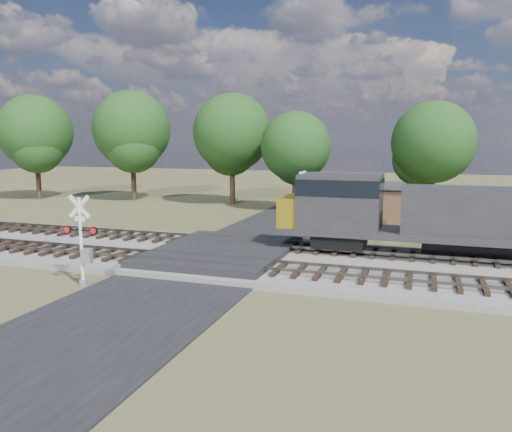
% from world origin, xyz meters
% --- Properties ---
extents(ground, '(160.00, 160.00, 0.00)m').
position_xyz_m(ground, '(0.00, 0.00, 0.00)').
color(ground, '#494C28').
rests_on(ground, ground).
extents(ballast_bed, '(140.00, 10.00, 0.30)m').
position_xyz_m(ballast_bed, '(10.00, 0.50, 0.15)').
color(ballast_bed, gray).
rests_on(ballast_bed, ground).
extents(road, '(7.00, 60.00, 0.08)m').
position_xyz_m(road, '(0.00, 0.00, 0.04)').
color(road, black).
rests_on(road, ground).
extents(crossing_panel, '(7.00, 9.00, 0.62)m').
position_xyz_m(crossing_panel, '(0.00, 0.50, 0.32)').
color(crossing_panel, '#262628').
rests_on(crossing_panel, ground).
extents(track_near, '(140.00, 2.60, 0.33)m').
position_xyz_m(track_near, '(3.12, -2.00, 0.41)').
color(track_near, black).
rests_on(track_near, ballast_bed).
extents(track_far, '(140.00, 2.60, 0.33)m').
position_xyz_m(track_far, '(3.12, 3.00, 0.41)').
color(track_far, black).
rests_on(track_far, ballast_bed).
extents(crossing_signal_near, '(1.66, 0.37, 4.12)m').
position_xyz_m(crossing_signal_near, '(-3.84, -6.30, 1.71)').
color(crossing_signal_near, silver).
rests_on(crossing_signal_near, ground).
extents(crossing_signal_far, '(1.72, 0.39, 4.26)m').
position_xyz_m(crossing_signal_far, '(4.73, 7.63, 1.77)').
color(crossing_signal_far, silver).
rests_on(crossing_signal_far, ground).
extents(equipment_shed, '(5.65, 5.65, 3.36)m').
position_xyz_m(equipment_shed, '(6.78, 12.60, 1.70)').
color(equipment_shed, '#432D1C').
rests_on(equipment_shed, ground).
extents(treeline, '(82.00, 11.15, 11.82)m').
position_xyz_m(treeline, '(2.95, 21.33, 7.03)').
color(treeline, black).
rests_on(treeline, ground).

